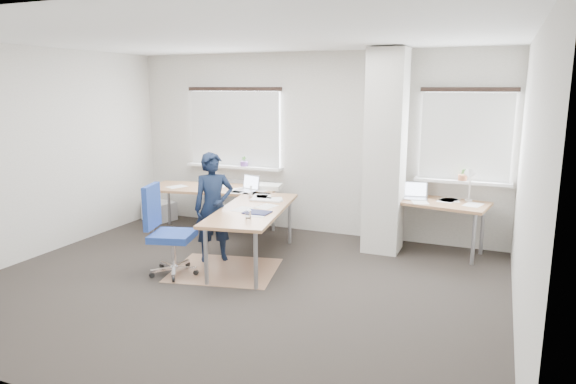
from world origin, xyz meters
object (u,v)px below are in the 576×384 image
at_px(person, 214,207).
at_px(task_chair, 170,250).
at_px(desk_side, 435,204).
at_px(desk_main, 234,199).

bearing_deg(person, task_chair, -151.09).
bearing_deg(person, desk_side, -12.34).
distance_m(task_chair, person, 0.82).
distance_m(desk_main, desk_side, 2.83).
bearing_deg(desk_side, person, -140.76).
height_order(desk_main, task_chair, task_chair).
relative_size(desk_side, task_chair, 1.34).
relative_size(desk_main, task_chair, 2.51).
bearing_deg(desk_side, task_chair, -133.28).
bearing_deg(task_chair, desk_side, 21.91).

